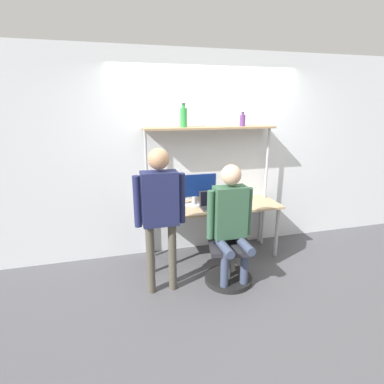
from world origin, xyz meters
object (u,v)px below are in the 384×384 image
object	(u,v)px
office_chair	(228,257)
person_seated	(231,216)
laptop	(212,203)
cell_phone	(230,206)
monitor	(194,188)
bottle_green	(184,117)
person_standing	(160,205)
bottle_purple	(243,120)

from	to	relation	value
office_chair	person_seated	world-z (taller)	person_seated
laptop	cell_phone	xyz separation A→B (m)	(0.24, -0.04, -0.06)
monitor	bottle_green	distance (m)	0.92
office_chair	person_standing	distance (m)	1.08
bottle_green	laptop	bearing A→B (deg)	-33.95
person_seated	bottle_green	distance (m)	1.37
monitor	cell_phone	bearing A→B (deg)	-26.05
monitor	person_seated	xyz separation A→B (m)	(0.22, -0.78, -0.13)
monitor	person_seated	size ratio (longest dim) A/B	0.44
person_seated	cell_phone	bearing A→B (deg)	69.22
laptop	bottle_green	distance (m)	1.15
laptop	bottle_green	world-z (taller)	bottle_green
bottle_green	monitor	bearing A→B (deg)	-18.69
bottle_purple	office_chair	bearing A→B (deg)	-120.02
cell_phone	person_seated	xyz separation A→B (m)	(-0.22, -0.57, 0.10)
office_chair	bottle_green	world-z (taller)	bottle_green
cell_phone	bottle_green	xyz separation A→B (m)	(-0.55, 0.25, 1.14)
cell_phone	person_standing	bearing A→B (deg)	-151.59
monitor	person_seated	bearing A→B (deg)	-74.57
monitor	laptop	distance (m)	0.31
person_seated	bottle_purple	size ratio (longest dim) A/B	7.70
person_seated	person_standing	xyz separation A→B (m)	(-0.79, 0.03, 0.19)
bottle_purple	bottle_green	size ratio (longest dim) A/B	0.63
person_seated	bottle_purple	world-z (taller)	bottle_purple
monitor	person_standing	world-z (taller)	person_standing
bottle_purple	laptop	bearing A→B (deg)	-155.82
office_chair	person_seated	bearing A→B (deg)	-101.27
monitor	bottle_green	bearing A→B (deg)	161.31
laptop	cell_phone	world-z (taller)	laptop
person_standing	laptop	bearing A→B (deg)	37.13
laptop	cell_phone	bearing A→B (deg)	-9.19
office_chair	person_standing	xyz separation A→B (m)	(-0.80, -0.02, 0.73)
monitor	laptop	bearing A→B (deg)	-41.54
office_chair	bottle_purple	bearing A→B (deg)	59.98
office_chair	bottle_purple	size ratio (longest dim) A/B	5.10
person_seated	bottle_purple	xyz separation A→B (m)	(0.46, 0.82, 1.00)
monitor	person_seated	world-z (taller)	person_seated
monitor	person_standing	xyz separation A→B (m)	(-0.57, -0.75, 0.06)
monitor	cell_phone	world-z (taller)	monitor
person_seated	person_standing	world-z (taller)	person_standing
cell_phone	bottle_green	size ratio (longest dim) A/B	0.52
monitor	bottle_purple	bearing A→B (deg)	3.56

